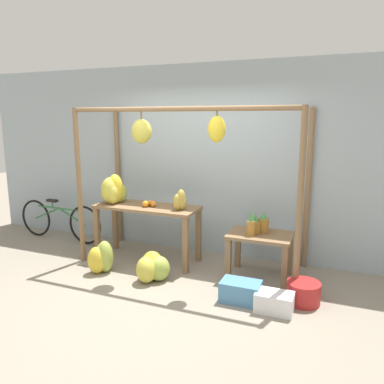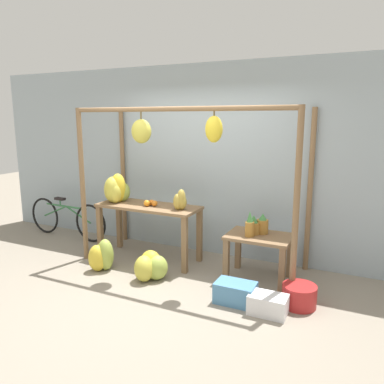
{
  "view_description": "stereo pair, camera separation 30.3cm",
  "coord_description": "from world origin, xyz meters",
  "px_view_note": "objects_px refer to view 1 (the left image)",
  "views": [
    {
      "loc": [
        1.89,
        -3.58,
        2.02
      ],
      "look_at": [
        0.05,
        0.96,
        1.06
      ],
      "focal_mm": 35.0,
      "sensor_mm": 36.0,
      "label": 1
    },
    {
      "loc": [
        2.17,
        -3.46,
        2.02
      ],
      "look_at": [
        0.05,
        0.96,
        1.06
      ],
      "focal_mm": 35.0,
      "sensor_mm": 36.0,
      "label": 2
    }
  ],
  "objects_px": {
    "banana_pile_ground_right": "(152,268)",
    "fruit_crate_white": "(241,291)",
    "pineapple_cluster": "(257,224)",
    "fruit_crate_purple": "(274,302)",
    "banana_pile_on_table": "(114,191)",
    "parked_bicycle": "(60,220)",
    "orange_pile": "(150,204)",
    "blue_bucket": "(303,293)",
    "banana_pile_ground_left": "(102,257)",
    "papaya_pile": "(180,201)"
  },
  "relations": [
    {
      "from": "banana_pile_on_table",
      "to": "fruit_crate_white",
      "type": "distance_m",
      "value": 2.38
    },
    {
      "from": "pineapple_cluster",
      "to": "fruit_crate_purple",
      "type": "relative_size",
      "value": 0.81
    },
    {
      "from": "blue_bucket",
      "to": "papaya_pile",
      "type": "bearing_deg",
      "value": 164.91
    },
    {
      "from": "banana_pile_on_table",
      "to": "parked_bicycle",
      "type": "bearing_deg",
      "value": 168.22
    },
    {
      "from": "pineapple_cluster",
      "to": "papaya_pile",
      "type": "relative_size",
      "value": 1.15
    },
    {
      "from": "blue_bucket",
      "to": "parked_bicycle",
      "type": "bearing_deg",
      "value": 169.45
    },
    {
      "from": "orange_pile",
      "to": "banana_pile_ground_right",
      "type": "relative_size",
      "value": 0.37
    },
    {
      "from": "banana_pile_ground_left",
      "to": "banana_pile_on_table",
      "type": "bearing_deg",
      "value": 106.21
    },
    {
      "from": "parked_bicycle",
      "to": "fruit_crate_purple",
      "type": "height_order",
      "value": "parked_bicycle"
    },
    {
      "from": "orange_pile",
      "to": "pineapple_cluster",
      "type": "relative_size",
      "value": 0.56
    },
    {
      "from": "banana_pile_on_table",
      "to": "fruit_crate_purple",
      "type": "relative_size",
      "value": 1.21
    },
    {
      "from": "banana_pile_ground_left",
      "to": "orange_pile",
      "type": "bearing_deg",
      "value": 54.33
    },
    {
      "from": "banana_pile_ground_right",
      "to": "fruit_crate_white",
      "type": "bearing_deg",
      "value": -5.71
    },
    {
      "from": "fruit_crate_white",
      "to": "blue_bucket",
      "type": "relative_size",
      "value": 1.19
    },
    {
      "from": "banana_pile_ground_right",
      "to": "orange_pile",
      "type": "bearing_deg",
      "value": 120.11
    },
    {
      "from": "banana_pile_on_table",
      "to": "fruit_crate_purple",
      "type": "xyz_separation_m",
      "value": [
        2.49,
        -0.8,
        -0.88
      ]
    },
    {
      "from": "blue_bucket",
      "to": "parked_bicycle",
      "type": "relative_size",
      "value": 0.22
    },
    {
      "from": "banana_pile_on_table",
      "to": "blue_bucket",
      "type": "bearing_deg",
      "value": -9.97
    },
    {
      "from": "banana_pile_on_table",
      "to": "banana_pile_ground_right",
      "type": "relative_size",
      "value": 0.99
    },
    {
      "from": "papaya_pile",
      "to": "fruit_crate_white",
      "type": "bearing_deg",
      "value": -33.2
    },
    {
      "from": "orange_pile",
      "to": "blue_bucket",
      "type": "distance_m",
      "value": 2.34
    },
    {
      "from": "banana_pile_on_table",
      "to": "papaya_pile",
      "type": "xyz_separation_m",
      "value": [
        1.07,
        -0.03,
        -0.06
      ]
    },
    {
      "from": "banana_pile_on_table",
      "to": "fruit_crate_purple",
      "type": "height_order",
      "value": "banana_pile_on_table"
    },
    {
      "from": "orange_pile",
      "to": "blue_bucket",
      "type": "bearing_deg",
      "value": -12.29
    },
    {
      "from": "banana_pile_on_table",
      "to": "banana_pile_ground_left",
      "type": "distance_m",
      "value": 1.0
    },
    {
      "from": "banana_pile_ground_left",
      "to": "papaya_pile",
      "type": "height_order",
      "value": "papaya_pile"
    },
    {
      "from": "banana_pile_ground_left",
      "to": "fruit_crate_purple",
      "type": "bearing_deg",
      "value": -4.94
    },
    {
      "from": "banana_pile_on_table",
      "to": "banana_pile_ground_left",
      "type": "bearing_deg",
      "value": -73.79
    },
    {
      "from": "orange_pile",
      "to": "fruit_crate_purple",
      "type": "relative_size",
      "value": 0.46
    },
    {
      "from": "blue_bucket",
      "to": "fruit_crate_purple",
      "type": "relative_size",
      "value": 0.94
    },
    {
      "from": "banana_pile_ground_left",
      "to": "parked_bicycle",
      "type": "relative_size",
      "value": 0.26
    },
    {
      "from": "banana_pile_ground_left",
      "to": "papaya_pile",
      "type": "xyz_separation_m",
      "value": [
        0.89,
        0.57,
        0.73
      ]
    },
    {
      "from": "banana_pile_on_table",
      "to": "orange_pile",
      "type": "height_order",
      "value": "banana_pile_on_table"
    },
    {
      "from": "fruit_crate_white",
      "to": "parked_bicycle",
      "type": "height_order",
      "value": "parked_bicycle"
    },
    {
      "from": "banana_pile_ground_right",
      "to": "fruit_crate_white",
      "type": "distance_m",
      "value": 1.19
    },
    {
      "from": "parked_bicycle",
      "to": "fruit_crate_purple",
      "type": "bearing_deg",
      "value": -15.73
    },
    {
      "from": "banana_pile_on_table",
      "to": "parked_bicycle",
      "type": "distance_m",
      "value": 1.46
    },
    {
      "from": "orange_pile",
      "to": "banana_pile_ground_right",
      "type": "distance_m",
      "value": 0.95
    },
    {
      "from": "orange_pile",
      "to": "fruit_crate_white",
      "type": "height_order",
      "value": "orange_pile"
    },
    {
      "from": "orange_pile",
      "to": "banana_pile_ground_right",
      "type": "bearing_deg",
      "value": -59.89
    },
    {
      "from": "orange_pile",
      "to": "pineapple_cluster",
      "type": "height_order",
      "value": "pineapple_cluster"
    },
    {
      "from": "fruit_crate_white",
      "to": "papaya_pile",
      "type": "height_order",
      "value": "papaya_pile"
    },
    {
      "from": "parked_bicycle",
      "to": "papaya_pile",
      "type": "bearing_deg",
      "value": -7.18
    },
    {
      "from": "papaya_pile",
      "to": "fruit_crate_purple",
      "type": "xyz_separation_m",
      "value": [
        1.43,
        -0.77,
        -0.82
      ]
    },
    {
      "from": "banana_pile_on_table",
      "to": "papaya_pile",
      "type": "distance_m",
      "value": 1.07
    },
    {
      "from": "banana_pile_on_table",
      "to": "orange_pile",
      "type": "distance_m",
      "value": 0.61
    },
    {
      "from": "parked_bicycle",
      "to": "fruit_crate_purple",
      "type": "xyz_separation_m",
      "value": [
        3.78,
        -1.06,
        -0.23
      ]
    },
    {
      "from": "papaya_pile",
      "to": "parked_bicycle",
      "type": "bearing_deg",
      "value": 172.82
    },
    {
      "from": "banana_pile_on_table",
      "to": "fruit_crate_purple",
      "type": "distance_m",
      "value": 2.76
    },
    {
      "from": "banana_pile_on_table",
      "to": "papaya_pile",
      "type": "bearing_deg",
      "value": -1.52
    }
  ]
}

